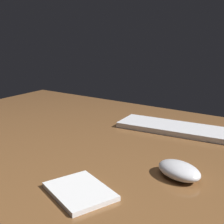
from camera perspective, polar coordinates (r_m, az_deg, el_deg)
The scene contains 4 objects.
desk at distance 89.24cm, azimuth -0.28°, elevation -5.80°, with size 140.00×84.00×2.00cm, color brown.
keyboard at distance 98.94cm, azimuth 11.48°, elevation -2.89°, with size 35.49×11.46×1.59cm, color white.
computer_mouse at distance 69.34cm, azimuth 11.95°, elevation -10.21°, with size 10.34×6.75×3.19cm, color silver.
notepad at distance 62.68cm, azimuth -5.81°, elevation -13.98°, with size 13.01×9.86×0.94cm, color white.
Camera 1 is at (46.96, -68.87, 32.88)cm, focal length 50.93 mm.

